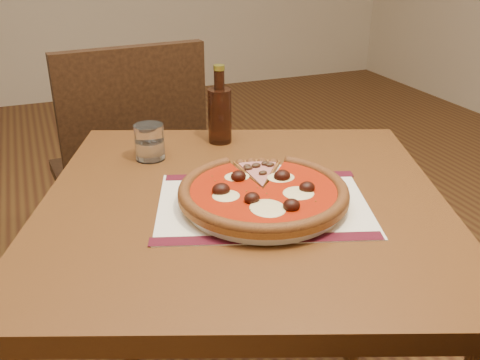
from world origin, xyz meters
The scene contains 8 objects.
table centered at (-0.20, -0.49, 0.65)m, with size 1.03×1.03×0.75m.
chair_far centered at (-0.30, 0.27, 0.54)m, with size 0.48×0.48×0.94m.
placemat centered at (-0.18, -0.53, 0.75)m, with size 0.41×0.29×0.00m, color silver.
plate centered at (-0.18, -0.53, 0.76)m, with size 0.30×0.30×0.02m, color white.
pizza centered at (-0.18, -0.53, 0.78)m, with size 0.33×0.33×0.04m.
ham_slice centered at (-0.13, -0.45, 0.78)m, with size 0.10×0.14×0.02m.
water_glass centered at (-0.33, -0.22, 0.79)m, with size 0.07×0.07×0.08m, color white.
bottle centered at (-0.14, -0.18, 0.83)m, with size 0.06×0.06×0.19m.
Camera 1 is at (-0.56, -1.37, 1.23)m, focal length 40.00 mm.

